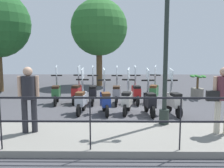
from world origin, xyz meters
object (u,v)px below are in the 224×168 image
object	(u,v)px
tree_distant	(99,28)
potted_palm	(197,88)
scooter_near_2	(127,100)
scooter_far_2	(117,92)
scooter_near_4	(81,99)
scooter_far_0	(154,91)
scooter_near_1	(150,101)
scooter_far_5	(56,92)
pedestrian_with_bag	(222,95)
pedestrian_distant	(29,94)
scooter_near_0	(174,101)
lamp_post_near	(166,53)
scooter_far_1	(136,92)
scooter_far_4	(77,92)
scooter_far_3	(93,92)
scooter_near_3	(105,100)

from	to	relation	value
tree_distant	potted_palm	size ratio (longest dim) A/B	4.95
scooter_near_2	scooter_far_2	bearing A→B (deg)	25.13
scooter_near_4	scooter_far_0	xyz separation A→B (m)	(1.74, -2.74, 0.00)
scooter_near_1	scooter_far_5	size ratio (longest dim) A/B	1.00
pedestrian_with_bag	pedestrian_distant	size ratio (longest dim) A/B	1.00
pedestrian_with_bag	tree_distant	distance (m)	10.44
potted_palm	scooter_near_2	size ratio (longest dim) A/B	0.69
scooter_near_0	lamp_post_near	bearing A→B (deg)	147.74
pedestrian_distant	scooter_far_1	world-z (taller)	pedestrian_distant
pedestrian_with_bag	scooter_far_4	world-z (taller)	pedestrian_with_bag
scooter_far_3	scooter_far_4	bearing A→B (deg)	75.89
pedestrian_distant	scooter_far_5	distance (m)	4.03
scooter_near_4	scooter_far_5	distance (m)	1.93
pedestrian_distant	scooter_far_2	bearing A→B (deg)	137.88
lamp_post_near	scooter_near_2	xyz separation A→B (m)	(1.71, 0.92, -1.58)
scooter_far_1	scooter_far_2	size ratio (longest dim) A/B	1.00
scooter_near_0	scooter_far_2	distance (m)	2.51
scooter_near_2	scooter_far_1	distance (m)	1.64
scooter_near_4	scooter_near_2	bearing A→B (deg)	-85.84
scooter_near_1	tree_distant	bearing A→B (deg)	9.80
scooter_near_1	scooter_far_0	size ratio (longest dim) A/B	1.00
scooter_near_1	scooter_near_3	world-z (taller)	same
scooter_far_5	scooter_far_3	bearing A→B (deg)	-96.42
scooter_near_1	scooter_near_3	xyz separation A→B (m)	(0.09, 1.47, 0.00)
scooter_near_1	scooter_far_3	xyz separation A→B (m)	(1.70, 2.03, 0.00)
scooter_near_3	scooter_near_0	bearing A→B (deg)	-101.54
scooter_near_1	scooter_near_4	distance (m)	2.30
scooter_far_1	scooter_far_0	bearing A→B (deg)	-81.60
scooter_far_2	tree_distant	bearing A→B (deg)	13.28
tree_distant	scooter_near_3	size ratio (longest dim) A/B	3.41
potted_palm	scooter_near_2	world-z (taller)	scooter_near_2
scooter_near_0	scooter_far_3	world-z (taller)	same
scooter_near_0	scooter_far_2	bearing A→B (deg)	38.70
potted_palm	scooter_far_3	size ratio (longest dim) A/B	0.69
pedestrian_distant	pedestrian_with_bag	bearing A→B (deg)	75.65
potted_palm	scooter_near_0	xyz separation A→B (m)	(-3.02, 1.77, 0.04)
pedestrian_distant	scooter_near_2	bearing A→B (deg)	121.07
scooter_far_1	scooter_far_2	world-z (taller)	same
pedestrian_with_bag	scooter_near_2	xyz separation A→B (m)	(2.50, 2.11, -0.60)
scooter_far_0	scooter_far_4	world-z (taller)	same
scooter_far_1	pedestrian_distant	bearing A→B (deg)	139.57
scooter_near_2	scooter_far_2	size ratio (longest dim) A/B	1.00
scooter_far_0	scooter_far_1	distance (m)	0.76
pedestrian_with_bag	scooter_near_1	world-z (taller)	pedestrian_with_bag
scooter_near_0	scooter_far_5	size ratio (longest dim) A/B	1.00
lamp_post_near	scooter_near_3	world-z (taller)	lamp_post_near
lamp_post_near	tree_distant	world-z (taller)	tree_distant
scooter_far_1	scooter_far_4	distance (m)	2.38
pedestrian_with_bag	scooter_far_2	size ratio (longest dim) A/B	1.03
pedestrian_with_bag	scooter_near_3	world-z (taller)	pedestrian_with_bag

